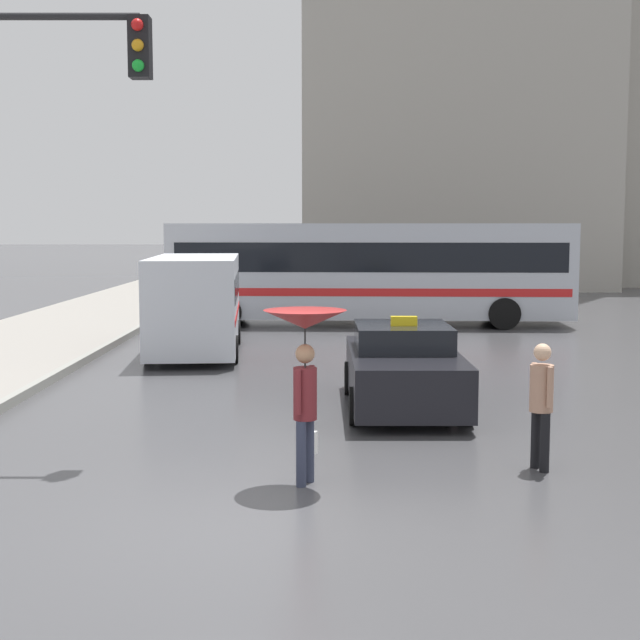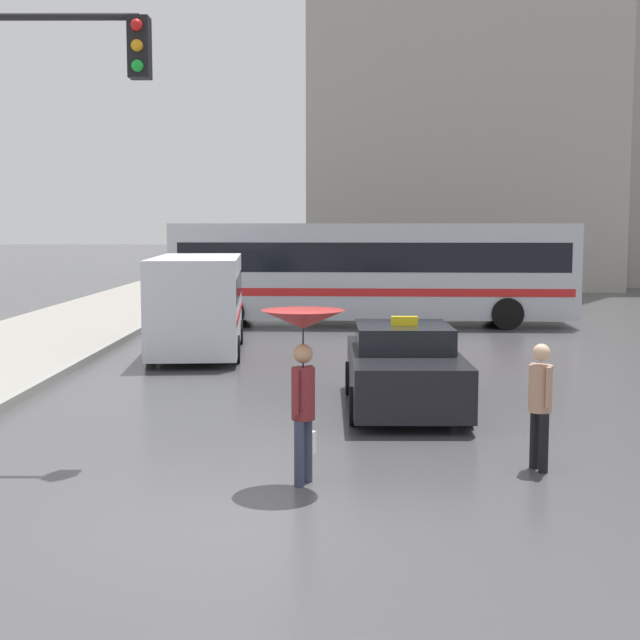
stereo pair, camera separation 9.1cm
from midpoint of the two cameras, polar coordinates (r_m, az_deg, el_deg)
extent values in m
plane|color=#424244|center=(9.47, -3.79, -12.88)|extent=(300.00, 300.00, 0.00)
cube|color=black|center=(15.12, 5.56, -3.51)|extent=(1.80, 4.17, 0.82)
cube|color=black|center=(15.24, 5.51, -1.08)|extent=(1.58, 1.88, 0.43)
cylinder|color=black|center=(14.01, 9.52, -5.46)|extent=(0.20, 0.60, 0.60)
cylinder|color=black|center=(13.84, 2.49, -5.52)|extent=(0.20, 0.60, 0.60)
cylinder|color=black|center=(16.53, 8.10, -3.69)|extent=(0.20, 0.60, 0.60)
cylinder|color=black|center=(16.39, 2.15, -3.72)|extent=(0.20, 0.60, 0.60)
cube|color=yellow|center=(15.00, 5.59, -0.07)|extent=(0.44, 0.16, 0.16)
cube|color=silver|center=(21.78, -7.71, 1.17)|extent=(2.40, 5.65, 2.18)
cube|color=black|center=(21.75, -7.73, 2.18)|extent=(2.39, 5.21, 0.56)
cube|color=red|center=(21.80, -7.70, 0.46)|extent=(2.41, 5.43, 0.14)
cylinder|color=black|center=(20.19, -5.29, -1.86)|extent=(0.25, 0.64, 0.63)
cylinder|color=black|center=(20.33, -10.66, -1.89)|extent=(0.25, 0.64, 0.63)
cylinder|color=black|center=(23.48, -5.10, -0.77)|extent=(0.25, 0.64, 0.63)
cylinder|color=black|center=(23.59, -9.72, -0.79)|extent=(0.25, 0.64, 0.63)
cube|color=#B2B7C1|center=(27.93, 3.46, 3.20)|extent=(12.50, 3.04, 2.91)
cube|color=black|center=(27.91, 3.46, 4.10)|extent=(11.88, 3.03, 0.89)
cube|color=red|center=(27.97, 3.45, 1.96)|extent=(12.13, 3.05, 0.24)
cylinder|color=black|center=(27.13, -5.74, 0.48)|extent=(0.97, 0.32, 0.96)
cylinder|color=black|center=(29.49, -5.05, 0.93)|extent=(0.97, 0.32, 0.96)
cylinder|color=black|center=(27.17, 12.00, 0.39)|extent=(0.97, 0.32, 0.96)
cylinder|color=black|center=(29.53, 11.26, 0.84)|extent=(0.97, 0.32, 0.96)
cylinder|color=#2D3347|center=(10.61, -1.10, -8.56)|extent=(0.16, 0.16, 0.79)
cylinder|color=#2D3347|center=(10.81, -0.57, -8.30)|extent=(0.16, 0.16, 0.79)
cylinder|color=maroon|center=(10.56, -0.84, -4.73)|extent=(0.37, 0.37, 0.62)
sphere|color=#997051|center=(10.48, -0.84, -2.17)|extent=(0.23, 0.23, 0.23)
cylinder|color=maroon|center=(10.39, -1.28, -4.64)|extent=(0.09, 0.09, 0.53)
cylinder|color=maroon|center=(10.71, -0.40, -4.32)|extent=(0.09, 0.09, 0.53)
cone|color=maroon|center=(10.43, -0.84, 0.03)|extent=(0.98, 0.98, 0.22)
cylinder|color=black|center=(10.47, -0.84, -1.79)|extent=(0.02, 0.02, 0.67)
cube|color=white|center=(10.95, -0.45, -7.90)|extent=(0.17, 0.21, 0.28)
cylinder|color=black|center=(11.74, 13.79, -7.42)|extent=(0.15, 0.15, 0.75)
cylinder|color=black|center=(11.55, 14.34, -7.64)|extent=(0.15, 0.15, 0.75)
cylinder|color=tan|center=(11.51, 14.15, -4.27)|extent=(0.37, 0.37, 0.59)
sphere|color=#DBAD89|center=(11.44, 14.21, -2.03)|extent=(0.22, 0.22, 0.22)
cylinder|color=tan|center=(11.66, 13.68, -3.91)|extent=(0.09, 0.09, 0.50)
cylinder|color=tan|center=(11.34, 14.64, -4.21)|extent=(0.09, 0.09, 0.50)
cylinder|color=black|center=(13.06, -18.98, 17.87)|extent=(3.39, 0.10, 0.10)
cube|color=black|center=(12.55, -11.27, 16.72)|extent=(0.28, 0.28, 0.80)
sphere|color=red|center=(12.44, -11.45, 18.02)|extent=(0.16, 0.16, 0.16)
sphere|color=orange|center=(12.39, -11.42, 16.85)|extent=(0.16, 0.16, 0.16)
sphere|color=green|center=(12.34, -11.40, 15.66)|extent=(0.16, 0.16, 0.16)
cube|color=#A39E93|center=(55.20, 19.29, 15.24)|extent=(11.77, 13.33, 24.53)
camera|label=1|loc=(0.05, -89.84, 0.02)|focal=50.00mm
camera|label=2|loc=(0.05, 90.16, -0.02)|focal=50.00mm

